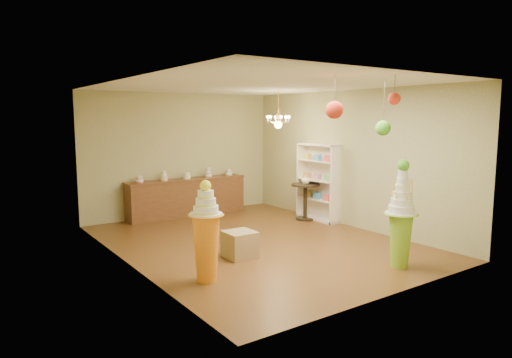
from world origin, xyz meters
TOP-DOWN VIEW (x-y plane):
  - floor at (0.00, 0.00)m, footprint 6.50×6.50m
  - ceiling at (0.00, 0.00)m, footprint 6.50×6.50m
  - wall_back at (0.00, 3.25)m, footprint 5.00×0.04m
  - wall_front at (0.00, -3.25)m, footprint 5.00×0.04m
  - wall_left at (-2.50, 0.00)m, footprint 0.04×6.50m
  - wall_right at (2.50, 0.00)m, footprint 0.04×6.50m
  - pedestal_green at (1.04, -2.56)m, footprint 0.54×0.54m
  - pedestal_orange at (-1.83, -1.34)m, footprint 0.54×0.54m
  - burlap_riser at (-0.79, -0.64)m, footprint 0.51×0.51m
  - sideboard at (0.00, 2.97)m, footprint 3.04×0.54m
  - shelving_unit at (2.34, 0.80)m, footprint 0.33×1.20m
  - round_table at (2.10, 0.98)m, footprint 0.74×0.74m
  - vase at (2.10, 0.98)m, footprint 0.26×0.26m
  - pom_red_left at (-0.21, -2.28)m, footprint 0.26×0.26m
  - pom_green_mid at (0.78, -2.34)m, footprint 0.24×0.24m
  - pom_red_right at (0.37, -2.86)m, footprint 0.17×0.17m
  - chandelier at (1.39, 1.13)m, footprint 0.64×0.64m

SIDE VIEW (x-z plane):
  - floor at x=0.00m, z-range 0.00..0.00m
  - burlap_riser at x=-0.79m, z-range 0.00..0.45m
  - sideboard at x=0.00m, z-range -0.10..1.06m
  - round_table at x=2.10m, z-range 0.12..0.98m
  - pedestal_orange at x=-1.83m, z-range -0.12..1.38m
  - pedestal_green at x=1.04m, z-range -0.19..1.56m
  - shelving_unit at x=2.34m, z-range 0.00..1.80m
  - vase at x=2.10m, z-range 0.85..1.06m
  - wall_back at x=0.00m, z-range 0.00..3.00m
  - wall_front at x=0.00m, z-range 0.00..3.00m
  - wall_left at x=-2.50m, z-range 0.00..3.00m
  - wall_right at x=2.50m, z-range 0.00..3.00m
  - pom_green_mid at x=0.78m, z-range 1.80..2.68m
  - chandelier at x=1.39m, z-range 1.88..2.73m
  - pom_red_left at x=-0.21m, z-range 2.20..2.82m
  - pom_red_right at x=0.37m, z-range 2.45..2.87m
  - ceiling at x=0.00m, z-range 3.00..3.00m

